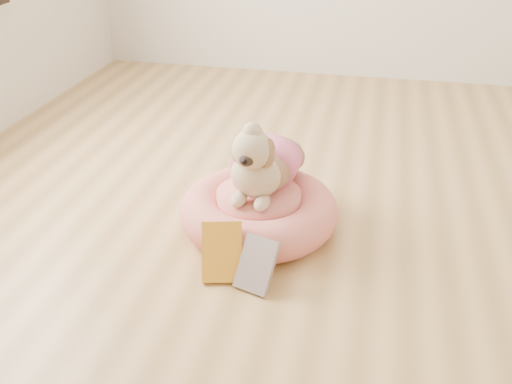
% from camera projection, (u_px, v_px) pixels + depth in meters
% --- Properties ---
extents(floor, '(4.50, 4.50, 0.00)m').
position_uv_depth(floor, '(366.00, 269.00, 2.01)').
color(floor, '#AB8147').
rests_on(floor, ground).
extents(pet_bed, '(0.61, 0.61, 0.16)m').
position_uv_depth(pet_bed, '(259.00, 211.00, 2.21)').
color(pet_bed, '#E8805B').
rests_on(pet_bed, floor).
extents(dog, '(0.35, 0.47, 0.33)m').
position_uv_depth(dog, '(263.00, 150.00, 2.12)').
color(dog, brown).
rests_on(dog, pet_bed).
extents(book_yellow, '(0.16, 0.15, 0.19)m').
position_uv_depth(book_yellow, '(222.00, 252.00, 1.94)').
color(book_yellow, yellow).
rests_on(book_yellow, floor).
extents(book_white, '(0.15, 0.15, 0.17)m').
position_uv_depth(book_white, '(257.00, 264.00, 1.89)').
color(book_white, white).
rests_on(book_white, floor).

